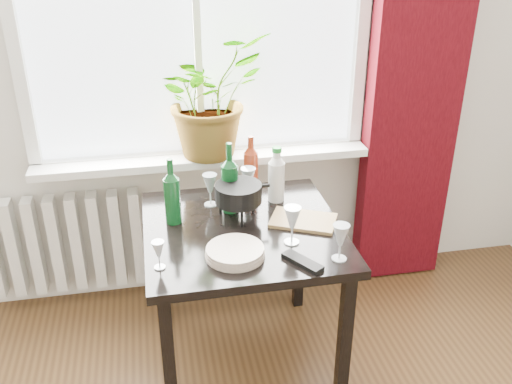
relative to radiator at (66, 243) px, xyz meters
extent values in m
cube|color=white|center=(0.75, 0.04, 1.22)|extent=(1.72, 0.08, 1.62)
cube|color=white|center=(0.75, -0.03, 0.44)|extent=(1.72, 0.20, 0.04)
cube|color=#320409|center=(1.87, -0.06, 0.92)|extent=(0.50, 0.12, 2.56)
cube|color=silver|center=(0.00, 0.00, 0.00)|extent=(0.80, 0.10, 0.55)
cube|color=black|center=(0.85, -0.63, 0.34)|extent=(0.85, 0.85, 0.04)
cube|color=black|center=(0.48, -1.00, -0.03)|extent=(0.05, 0.05, 0.70)
cube|color=black|center=(0.48, -0.27, -0.03)|extent=(0.05, 0.05, 0.70)
cube|color=black|center=(1.21, -1.00, -0.03)|extent=(0.05, 0.05, 0.70)
cube|color=black|center=(1.21, -0.27, -0.03)|extent=(0.05, 0.05, 0.70)
imported|color=#297920|center=(0.79, -0.02, 0.77)|extent=(0.73, 0.70, 0.62)
cylinder|color=#C2B0A1|center=(0.78, -0.85, 0.38)|extent=(0.27, 0.27, 0.04)
cube|color=black|center=(1.03, -0.96, 0.37)|extent=(0.14, 0.18, 0.02)
cube|color=olive|center=(1.12, -0.63, 0.37)|extent=(0.33, 0.28, 0.02)
camera|label=1|loc=(0.49, -2.75, 1.60)|focal=40.00mm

